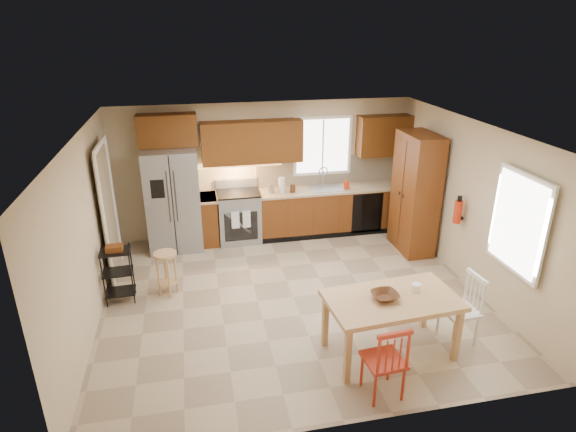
# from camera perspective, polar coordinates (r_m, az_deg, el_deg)

# --- Properties ---
(floor) EXTENTS (5.50, 5.50, 0.00)m
(floor) POSITION_cam_1_polar(r_m,az_deg,el_deg) (7.29, 0.61, -9.57)
(floor) COLOR tan
(floor) RESTS_ON ground
(ceiling) EXTENTS (5.50, 5.00, 0.02)m
(ceiling) POSITION_cam_1_polar(r_m,az_deg,el_deg) (6.34, 0.70, 9.99)
(ceiling) COLOR silver
(ceiling) RESTS_ON ground
(wall_back) EXTENTS (5.50, 0.02, 2.50)m
(wall_back) POSITION_cam_1_polar(r_m,az_deg,el_deg) (9.04, -2.75, 5.54)
(wall_back) COLOR #CCB793
(wall_back) RESTS_ON ground
(wall_front) EXTENTS (5.50, 0.02, 2.50)m
(wall_front) POSITION_cam_1_polar(r_m,az_deg,el_deg) (4.60, 7.47, -12.36)
(wall_front) COLOR #CCB793
(wall_front) RESTS_ON ground
(wall_left) EXTENTS (0.02, 5.00, 2.50)m
(wall_left) POSITION_cam_1_polar(r_m,az_deg,el_deg) (6.74, -22.88, -2.28)
(wall_left) COLOR #CCB793
(wall_left) RESTS_ON ground
(wall_right) EXTENTS (0.02, 5.00, 2.50)m
(wall_right) POSITION_cam_1_polar(r_m,az_deg,el_deg) (7.75, 20.94, 1.15)
(wall_right) COLOR #CCB793
(wall_right) RESTS_ON ground
(refrigerator) EXTENTS (0.92, 0.75, 1.82)m
(refrigerator) POSITION_cam_1_polar(r_m,az_deg,el_deg) (8.70, -13.44, 1.89)
(refrigerator) COLOR gray
(refrigerator) RESTS_ON floor
(range_stove) EXTENTS (0.76, 0.63, 0.92)m
(range_stove) POSITION_cam_1_polar(r_m,az_deg,el_deg) (8.94, -5.82, -0.12)
(range_stove) COLOR gray
(range_stove) RESTS_ON floor
(base_cabinet_narrow) EXTENTS (0.30, 0.60, 0.90)m
(base_cabinet_narrow) POSITION_cam_1_polar(r_m,az_deg,el_deg) (8.93, -9.33, -0.42)
(base_cabinet_narrow) COLOR #663112
(base_cabinet_narrow) RESTS_ON floor
(base_cabinet_run) EXTENTS (2.92, 0.60, 0.90)m
(base_cabinet_run) POSITION_cam_1_polar(r_m,az_deg,el_deg) (9.30, 5.51, 0.73)
(base_cabinet_run) COLOR #663112
(base_cabinet_run) RESTS_ON floor
(dishwasher) EXTENTS (0.60, 0.02, 0.78)m
(dishwasher) POSITION_cam_1_polar(r_m,az_deg,el_deg) (9.22, 9.36, 0.34)
(dishwasher) COLOR black
(dishwasher) RESTS_ON floor
(backsplash) EXTENTS (2.92, 0.03, 0.55)m
(backsplash) POSITION_cam_1_polar(r_m,az_deg,el_deg) (9.32, 5.16, 5.52)
(backsplash) COLOR beige
(backsplash) RESTS_ON wall_back
(upper_over_fridge) EXTENTS (1.00, 0.35, 0.55)m
(upper_over_fridge) POSITION_cam_1_polar(r_m,az_deg,el_deg) (8.56, -14.13, 9.83)
(upper_over_fridge) COLOR #5D320F
(upper_over_fridge) RESTS_ON wall_back
(upper_left_block) EXTENTS (1.80, 0.35, 0.75)m
(upper_left_block) POSITION_cam_1_polar(r_m,az_deg,el_deg) (8.68, -4.28, 8.74)
(upper_left_block) COLOR #5D320F
(upper_left_block) RESTS_ON wall_back
(upper_right_block) EXTENTS (1.00, 0.35, 0.75)m
(upper_right_block) POSITION_cam_1_polar(r_m,az_deg,el_deg) (9.33, 11.32, 9.32)
(upper_right_block) COLOR #5D320F
(upper_right_block) RESTS_ON wall_back
(window_back) EXTENTS (1.12, 0.04, 1.12)m
(window_back) POSITION_cam_1_polar(r_m,az_deg,el_deg) (9.14, 4.12, 8.30)
(window_back) COLOR white
(window_back) RESTS_ON wall_back
(sink) EXTENTS (0.62, 0.46, 0.16)m
(sink) POSITION_cam_1_polar(r_m,az_deg,el_deg) (9.11, 4.46, 3.05)
(sink) COLOR gray
(sink) RESTS_ON base_cabinet_run
(undercab_glow) EXTENTS (1.60, 0.30, 0.01)m
(undercab_glow) POSITION_cam_1_polar(r_m,az_deg,el_deg) (8.73, -6.15, 6.06)
(undercab_glow) COLOR #FFBF66
(undercab_glow) RESTS_ON wall_back
(soap_bottle) EXTENTS (0.09, 0.09, 0.19)m
(soap_bottle) POSITION_cam_1_polar(r_m,az_deg,el_deg) (9.08, 6.96, 3.80)
(soap_bottle) COLOR red
(soap_bottle) RESTS_ON base_cabinet_run
(paper_towel) EXTENTS (0.12, 0.12, 0.28)m
(paper_towel) POSITION_cam_1_polar(r_m,az_deg,el_deg) (8.81, -0.75, 3.69)
(paper_towel) COLOR silver
(paper_towel) RESTS_ON base_cabinet_run
(canister_steel) EXTENTS (0.11, 0.11, 0.18)m
(canister_steel) POSITION_cam_1_polar(r_m,az_deg,el_deg) (8.79, -2.03, 3.29)
(canister_steel) COLOR gray
(canister_steel) RESTS_ON base_cabinet_run
(canister_wood) EXTENTS (0.10, 0.10, 0.14)m
(canister_wood) POSITION_cam_1_polar(r_m,az_deg,el_deg) (8.84, 0.56, 3.28)
(canister_wood) COLOR #4A2613
(canister_wood) RESTS_ON base_cabinet_run
(pantry) EXTENTS (0.50, 0.95, 2.10)m
(pantry) POSITION_cam_1_polar(r_m,az_deg,el_deg) (8.64, 14.86, 2.60)
(pantry) COLOR #663112
(pantry) RESTS_ON floor
(fire_extinguisher) EXTENTS (0.12, 0.12, 0.36)m
(fire_extinguisher) POSITION_cam_1_polar(r_m,az_deg,el_deg) (7.86, 19.49, 0.46)
(fire_extinguisher) COLOR red
(fire_extinguisher) RESTS_ON wall_right
(window_right) EXTENTS (0.04, 1.02, 1.32)m
(window_right) POSITION_cam_1_polar(r_m,az_deg,el_deg) (6.77, 25.67, -0.78)
(window_right) COLOR white
(window_right) RESTS_ON wall_right
(doorway) EXTENTS (0.04, 0.95, 2.10)m
(doorway) POSITION_cam_1_polar(r_m,az_deg,el_deg) (7.98, -20.56, 0.26)
(doorway) COLOR #8C7A59
(doorway) RESTS_ON wall_left
(dining_table) EXTENTS (1.63, 1.00, 0.76)m
(dining_table) POSITION_cam_1_polar(r_m,az_deg,el_deg) (6.14, 11.98, -12.63)
(dining_table) COLOR tan
(dining_table) RESTS_ON floor
(chair_red) EXTENTS (0.46, 0.46, 0.92)m
(chair_red) POSITION_cam_1_polar(r_m,az_deg,el_deg) (5.50, 11.28, -16.24)
(chair_red) COLOR #AB2C1A
(chair_red) RESTS_ON floor
(chair_white) EXTENTS (0.46, 0.46, 0.92)m
(chair_white) POSITION_cam_1_polar(r_m,az_deg,el_deg) (6.54, 19.66, -10.39)
(chair_white) COLOR silver
(chair_white) RESTS_ON floor
(table_bowl) EXTENTS (0.34, 0.34, 0.08)m
(table_bowl) POSITION_cam_1_polar(r_m,az_deg,el_deg) (5.90, 11.39, -9.65)
(table_bowl) COLOR #4A2613
(table_bowl) RESTS_ON dining_table
(table_jar) EXTENTS (0.12, 0.12, 0.13)m
(table_jar) POSITION_cam_1_polar(r_m,az_deg,el_deg) (6.13, 14.92, -8.36)
(table_jar) COLOR silver
(table_jar) RESTS_ON dining_table
(bar_stool) EXTENTS (0.42, 0.42, 0.69)m
(bar_stool) POSITION_cam_1_polar(r_m,az_deg,el_deg) (7.42, -14.15, -6.65)
(bar_stool) COLOR tan
(bar_stool) RESTS_ON floor
(utility_cart) EXTENTS (0.44, 0.35, 0.85)m
(utility_cart) POSITION_cam_1_polar(r_m,az_deg,el_deg) (7.43, -19.47, -6.58)
(utility_cart) COLOR black
(utility_cart) RESTS_ON floor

